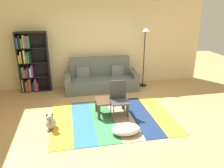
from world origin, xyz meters
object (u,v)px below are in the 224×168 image
coffee_table (112,102)px  tv_remote (112,100)px  bookshelf (30,64)px  dog (51,122)px  folding_chair (119,97)px  standing_lamp (145,37)px  couch (101,79)px  pouf (126,129)px

coffee_table → tv_remote: 0.10m
bookshelf → dog: 2.65m
dog → folding_chair: 1.63m
standing_lamp → folding_chair: standing_lamp is taller
couch → tv_remote: (-0.01, -1.82, 0.07)m
pouf → folding_chair: (0.01, 0.75, 0.43)m
coffee_table → standing_lamp: 2.64m
couch → pouf: couch is taller
standing_lamp → tv_remote: size_ratio=12.87×
dog → tv_remote: 1.49m
coffee_table → dog: size_ratio=1.93×
pouf → tv_remote: size_ratio=4.13×
couch → pouf: 2.70m
coffee_table → dog: (-1.43, -0.42, -0.17)m
coffee_table → pouf: 0.96m
couch → dog: couch is taller
coffee_table → tv_remote: size_ratio=5.12×
couch → dog: 2.62m
standing_lamp → tv_remote: 2.65m
dog → folding_chair: size_ratio=0.44×
folding_chair → standing_lamp: bearing=84.5°
tv_remote → pouf: bearing=-99.6°
coffee_table → standing_lamp: size_ratio=0.40×
coffee_table → pouf: bearing=-82.7°
couch → coffee_table: (-0.01, -1.76, -0.01)m
tv_remote → folding_chair: (0.14, -0.12, 0.13)m
folding_chair → dog: bearing=-144.0°
couch → tv_remote: couch is taller
bookshelf → coffee_table: (2.11, -2.04, -0.55)m
couch → standing_lamp: standing_lamp is taller
dog → standing_lamp: size_ratio=0.21×
bookshelf → coffee_table: 2.99m
bookshelf → standing_lamp: size_ratio=0.94×
pouf → folding_chair: bearing=88.9°
coffee_table → folding_chair: size_ratio=0.85×
dog → standing_lamp: (2.85, 2.24, 1.45)m
bookshelf → pouf: 3.80m
tv_remote → dog: bearing=176.4°
coffee_table → pouf: (0.12, -0.93, -0.22)m
folding_chair → bookshelf: bearing=162.7°
pouf → standing_lamp: bearing=64.7°
dog → folding_chair: (1.56, 0.24, 0.37)m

